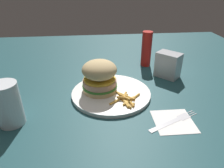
{
  "coord_description": "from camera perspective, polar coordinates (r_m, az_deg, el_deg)",
  "views": [
    {
      "loc": [
        0.06,
        0.6,
        0.37
      ],
      "look_at": [
        -0.0,
        -0.01,
        0.04
      ],
      "focal_mm": 32.99,
      "sensor_mm": 36.0,
      "label": 1
    }
  ],
  "objects": [
    {
      "name": "ketchup_bottle",
      "position": [
        0.93,
        9.53,
        9.56
      ],
      "size": [
        0.04,
        0.04,
        0.15
      ],
      "primitive_type": "cylinder",
      "color": "#B21914",
      "rests_on": "ground_plane"
    },
    {
      "name": "fork",
      "position": [
        0.62,
        16.82,
        -9.59
      ],
      "size": [
        0.16,
        0.09,
        0.0
      ],
      "color": "silver",
      "rests_on": "napkin"
    },
    {
      "name": "napkin",
      "position": [
        0.62,
        16.68,
        -9.83
      ],
      "size": [
        0.11,
        0.11,
        0.0
      ],
      "primitive_type": "cube",
      "rotation": [
        0.0,
        0.0,
        -0.02
      ],
      "color": "white",
      "rests_on": "ground_plane"
    },
    {
      "name": "napkin_dispenser",
      "position": [
        0.85,
        15.27,
        5.11
      ],
      "size": [
        0.11,
        0.11,
        0.1
      ],
      "primitive_type": "cube",
      "rotation": [
        0.0,
        0.0,
        5.48
      ],
      "color": "#B7BABF",
      "rests_on": "ground_plane"
    },
    {
      "name": "drink_glass",
      "position": [
        0.62,
        -26.77,
        -5.47
      ],
      "size": [
        0.07,
        0.07,
        0.12
      ],
      "color": "silver",
      "rests_on": "ground_plane"
    },
    {
      "name": "sandwich",
      "position": [
        0.69,
        -3.47,
        2.22
      ],
      "size": [
        0.12,
        0.12,
        0.11
      ],
      "color": "tan",
      "rests_on": "plate"
    },
    {
      "name": "plate",
      "position": [
        0.71,
        0.0,
        -2.56
      ],
      "size": [
        0.27,
        0.27,
        0.01
      ],
      "primitive_type": "cylinder",
      "color": "white",
      "rests_on": "ground_plane"
    },
    {
      "name": "fries_pile",
      "position": [
        0.66,
        3.83,
        -4.19
      ],
      "size": [
        0.11,
        0.11,
        0.01
      ],
      "color": "gold",
      "rests_on": "plate"
    },
    {
      "name": "ground_plane",
      "position": [
        0.7,
        -0.17,
        -3.39
      ],
      "size": [
        1.6,
        1.6,
        0.0
      ],
      "primitive_type": "plane",
      "color": "#1E474C"
    }
  ]
}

